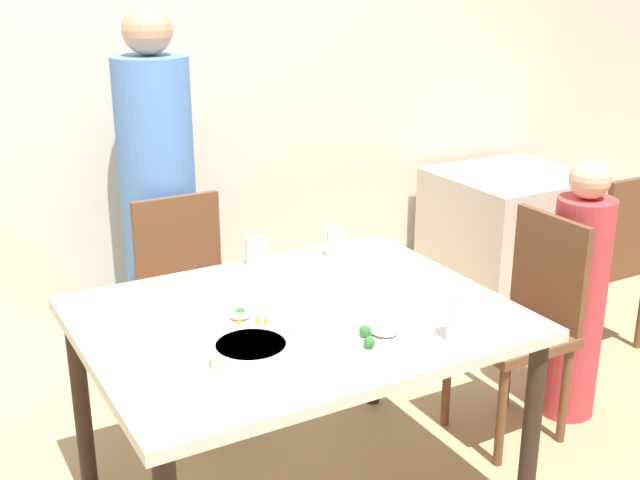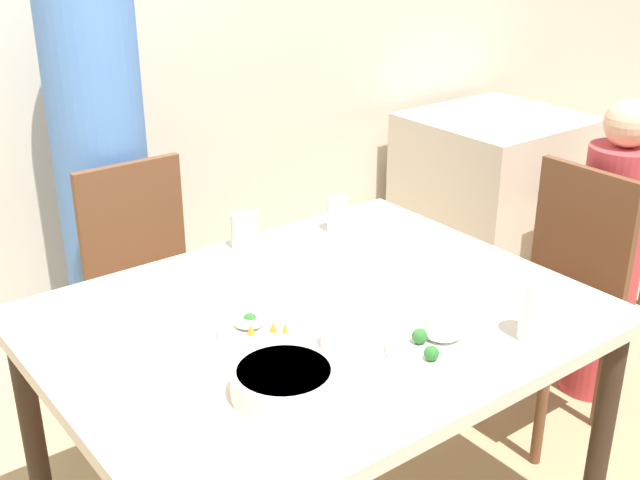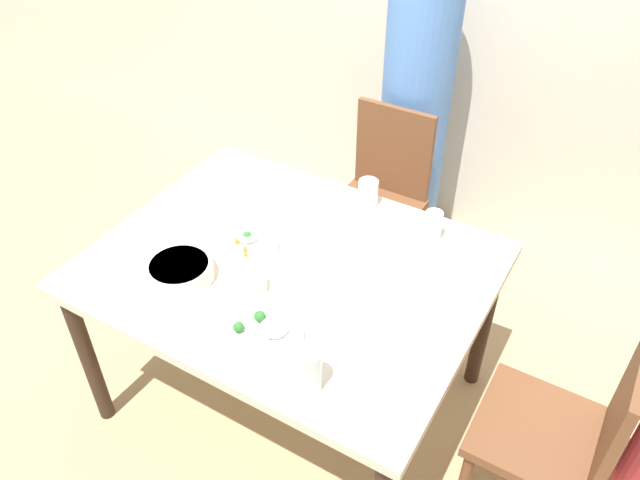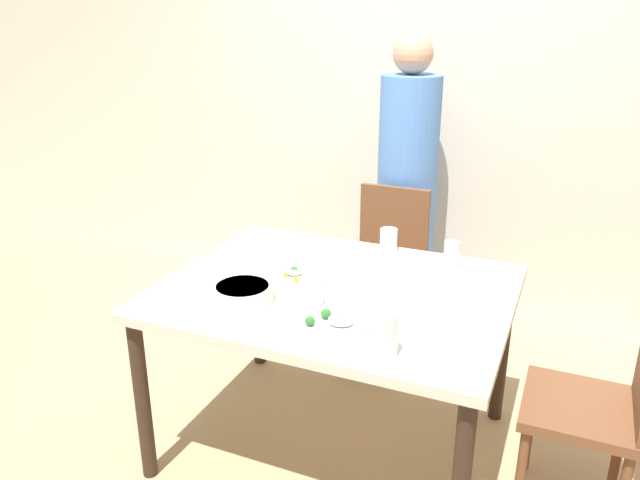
# 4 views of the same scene
# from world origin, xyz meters

# --- Properties ---
(wall_back) EXTENTS (10.00, 0.06, 2.70)m
(wall_back) POSITION_xyz_m (0.00, 1.54, 1.35)
(wall_back) COLOR beige
(wall_back) RESTS_ON ground_plane
(dining_table) EXTENTS (1.36, 1.07, 0.75)m
(dining_table) POSITION_xyz_m (0.00, 0.00, 0.68)
(dining_table) COLOR beige
(dining_table) RESTS_ON ground_plane
(chair_adult_spot) EXTENTS (0.40, 0.40, 0.91)m
(chair_adult_spot) POSITION_xyz_m (-0.05, 0.87, 0.50)
(chair_adult_spot) COLOR brown
(chair_adult_spot) RESTS_ON ground_plane
(chair_child_spot) EXTENTS (0.40, 0.40, 0.91)m
(chair_child_spot) POSITION_xyz_m (1.02, 0.01, 0.50)
(chair_child_spot) COLOR brown
(chair_child_spot) RESTS_ON ground_plane
(person_adult) EXTENTS (0.33, 0.33, 1.68)m
(person_adult) POSITION_xyz_m (-0.05, 1.21, 0.78)
(person_adult) COLOR #5184D1
(person_adult) RESTS_ON ground_plane
(person_child) EXTENTS (0.24, 0.24, 1.12)m
(person_child) POSITION_xyz_m (1.31, 0.01, 0.52)
(person_child) COLOR #C63D42
(person_child) RESTS_ON ground_plane
(bowl_curry) EXTENTS (0.23, 0.23, 0.06)m
(bowl_curry) POSITION_xyz_m (-0.28, -0.25, 0.79)
(bowl_curry) COLOR silver
(bowl_curry) RESTS_ON dining_table
(plate_rice_adult) EXTENTS (0.22, 0.22, 0.05)m
(plate_rice_adult) POSITION_xyz_m (-0.17, 0.00, 0.77)
(plate_rice_adult) COLOR white
(plate_rice_adult) RESTS_ON dining_table
(plate_rice_child) EXTENTS (0.26, 0.26, 0.06)m
(plate_rice_child) POSITION_xyz_m (0.12, -0.32, 0.77)
(plate_rice_child) COLOR white
(plate_rice_child) RESTS_ON dining_table
(bowl_rice_small) EXTENTS (0.12, 0.12, 0.05)m
(bowl_rice_small) POSITION_xyz_m (-0.04, -0.17, 0.78)
(bowl_rice_small) COLOR white
(bowl_rice_small) RESTS_ON dining_table
(glass_water_tall) EXTENTS (0.08, 0.08, 0.11)m
(glass_water_tall) POSITION_xyz_m (0.07, 0.46, 0.81)
(glass_water_tall) COLOR silver
(glass_water_tall) RESTS_ON dining_table
(glass_water_short) EXTENTS (0.08, 0.08, 0.15)m
(glass_water_short) POSITION_xyz_m (0.34, -0.42, 0.83)
(glass_water_short) COLOR silver
(glass_water_short) RESTS_ON dining_table
(glass_water_center) EXTENTS (0.07, 0.07, 0.12)m
(glass_water_center) POSITION_xyz_m (0.38, 0.39, 0.81)
(glass_water_center) COLOR silver
(glass_water_center) RESTS_ON dining_table
(fork_steel) EXTENTS (0.17, 0.09, 0.01)m
(fork_steel) POSITION_xyz_m (0.57, -0.11, 0.76)
(fork_steel) COLOR silver
(fork_steel) RESTS_ON dining_table
(spoon_steel) EXTENTS (0.18, 0.07, 0.01)m
(spoon_steel) POSITION_xyz_m (-0.55, 0.33, 0.76)
(spoon_steel) COLOR silver
(spoon_steel) RESTS_ON dining_table
(background_table) EXTENTS (0.78, 0.73, 0.75)m
(background_table) POSITION_xyz_m (1.91, 1.06, 0.37)
(background_table) COLOR beige
(background_table) RESTS_ON ground_plane
(chair_background) EXTENTS (0.40, 0.40, 0.91)m
(chair_background) POSITION_xyz_m (1.91, 0.36, 0.50)
(chair_background) COLOR brown
(chair_background) RESTS_ON ground_plane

